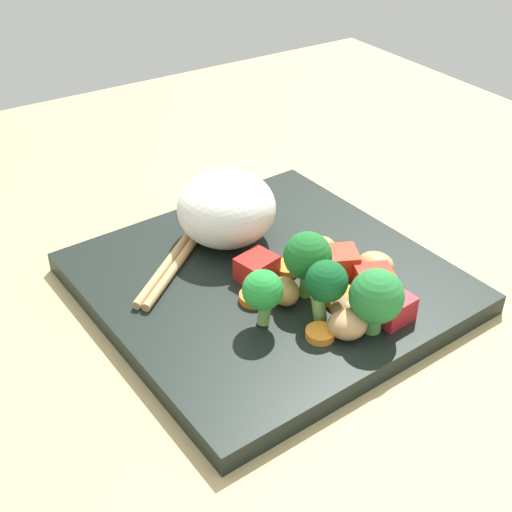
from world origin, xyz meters
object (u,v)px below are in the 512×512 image
Objects in this scene: rice_mound at (230,207)px; carrot_slice_1 at (255,297)px; square_plate at (267,282)px; broccoli_floret_3 at (263,291)px; chopstick_pair at (189,241)px.

rice_mound is 3.50× the size of carrot_slice_1.
rice_mound is at bearing -93.06° from square_plate.
square_plate is 8.05cm from rice_mound.
rice_mound reaches higher than broccoli_floret_3.
broccoli_floret_3 is at bearing 48.41° from chopstick_pair.
chopstick_pair reaches higher than square_plate.
square_plate is at bearing 74.91° from chopstick_pair.
broccoli_floret_3 is at bearing 70.22° from rice_mound.
rice_mound reaches higher than square_plate.
square_plate is at bearing -126.47° from broccoli_floret_3.
square_plate is 10.62× the size of carrot_slice_1.
rice_mound is 13.04cm from broccoli_floret_3.
carrot_slice_1 is (2.88, 2.57, 1.24)cm from square_plate.
rice_mound is 0.56× the size of chopstick_pair.
square_plate is at bearing 86.94° from rice_mound.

